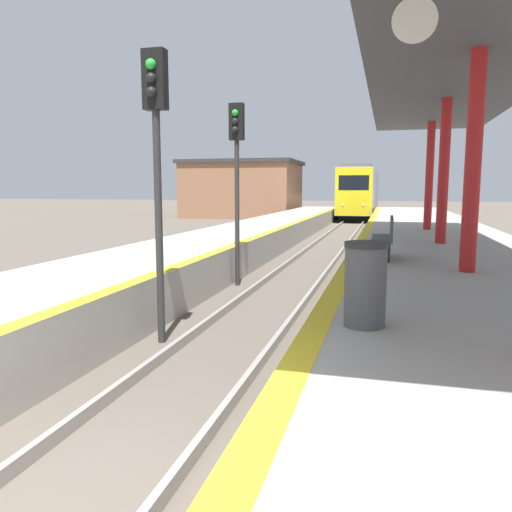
{
  "coord_description": "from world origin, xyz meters",
  "views": [
    {
      "loc": [
        2.38,
        -2.77,
        2.5
      ],
      "look_at": [
        -2.72,
        16.58,
        -0.21
      ],
      "focal_mm": 35.0,
      "sensor_mm": 36.0,
      "label": 1
    }
  ],
  "objects": [
    {
      "name": "signal_near",
      "position": [
        -1.13,
        4.48,
        3.21
      ],
      "size": [
        0.36,
        0.31,
        4.6
      ],
      "color": "#2D2D2D",
      "rests_on": "ground"
    },
    {
      "name": "train",
      "position": [
        0.0,
        43.92,
        2.18
      ],
      "size": [
        2.64,
        21.33,
        4.28
      ],
      "color": "black",
      "rests_on": "ground"
    },
    {
      "name": "trash_bin",
      "position": [
        2.17,
        2.82,
        1.44
      ],
      "size": [
        0.48,
        0.48,
        0.95
      ],
      "color": "#4C4C51",
      "rests_on": "platform_right"
    },
    {
      "name": "bench",
      "position": [
        2.35,
        8.49,
        1.45
      ],
      "size": [
        0.44,
        1.51,
        0.92
      ],
      "color": "#4C4C51",
      "rests_on": "platform_right"
    },
    {
      "name": "signal_mid",
      "position": [
        -1.34,
        9.45,
        3.21
      ],
      "size": [
        0.36,
        0.31,
        4.6
      ],
      "color": "#2D2D2D",
      "rests_on": "ground"
    },
    {
      "name": "station_building",
      "position": [
        -10.02,
        39.77,
        2.46
      ],
      "size": [
        9.77,
        7.83,
        4.89
      ],
      "color": "#9E6B4C",
      "rests_on": "ground"
    },
    {
      "name": "station_canopy",
      "position": [
        3.85,
        9.58,
        4.88
      ],
      "size": [
        4.07,
        20.0,
        4.17
      ],
      "color": "red",
      "rests_on": "platform_right"
    }
  ]
}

